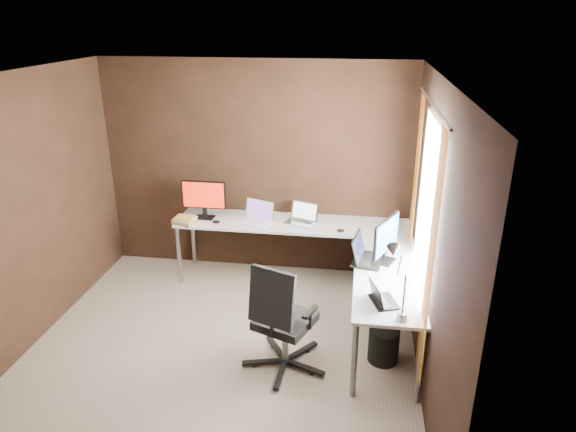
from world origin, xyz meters
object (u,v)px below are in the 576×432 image
Objects in this scene: laptop_silver at (302,218)px; laptop_black_big at (364,255)px; monitor_right at (386,238)px; book_stack at (185,220)px; laptop_white at (257,218)px; office_chair at (283,338)px; wastebasket at (384,345)px; monitor_left at (204,197)px; desk_lamp at (396,272)px; drawer_pedestal at (375,276)px; laptop_black_small at (381,298)px.

laptop_silver is 0.91× the size of laptop_black_big.
monitor_right is 2.32m from book_stack.
book_stack is at bearing -147.49° from laptop_white.
office_chair is 0.93m from wastebasket.
book_stack is 2.01m from office_chair.
book_stack is 2.60m from wastebasket.
monitor_left is 1.19× the size of laptop_black_big.
drawer_pedestal is at bearing 98.76° from desk_lamp.
monitor_right reaches higher than wastebasket.
drawer_pedestal is 0.99× the size of desk_lamp.
monitor_left is at bearing 144.44° from desk_lamp.
desk_lamp is 1.89× the size of wastebasket.
laptop_white reaches higher than laptop_black_small.
monitor_right is 0.80m from laptop_black_small.
wastebasket is (1.43, -1.35, -0.62)m from laptop_white.
laptop_black_small is 1.11× the size of book_stack.
laptop_white is at bearing 84.59° from monitor_right.
book_stack is (-2.16, 0.15, 0.47)m from drawer_pedestal.
monitor_right is at bearing -23.01° from laptop_black_small.
monitor_left is 1.16m from laptop_silver.
desk_lamp reaches higher than laptop_black_big.
book_stack is at bearing 82.68° from laptop_black_big.
desk_lamp is (0.94, -1.81, 0.33)m from laptop_silver.
book_stack is (-0.80, -0.16, -0.01)m from laptop_white.
monitor_left is 1.78× the size of book_stack.
drawer_pedestal is 1.17× the size of monitor_left.
laptop_black_small is at bearing -33.34° from book_stack.
laptop_silver reaches higher than laptop_black_small.
laptop_black_big is (0.71, -0.88, 0.01)m from laptop_silver.
drawer_pedestal is 0.58× the size of office_chair.
laptop_black_big is (1.22, -0.82, 0.00)m from laptop_white.
monitor_left is (-1.98, 0.35, 0.68)m from drawer_pedestal.
laptop_silver is 1.85m from laptop_black_small.
monitor_right is at bearing -8.27° from laptop_white.
laptop_black_small is (-0.05, -0.77, -0.21)m from monitor_right.
monitor_left reaches higher than laptop_silver.
book_stack reaches higher than wastebasket.
drawer_pedestal is 1.51m from office_chair.
monitor_right is 0.94m from desk_lamp.
laptop_black_small is at bearing -43.01° from laptop_silver.
monitor_right is 1.57× the size of wastebasket.
laptop_black_big is at bearing -24.86° from monitor_left.
laptop_white is 0.40× the size of office_chair.
laptop_white is at bearing 21.87° from laptop_black_small.
drawer_pedestal is 1.43× the size of laptop_white.
monitor_right is 0.28m from laptop_black_big.
laptop_black_big is 1.50× the size of book_stack.
book_stack is at bearing 37.69° from laptop_black_small.
drawer_pedestal is 1.20× the size of monitor_right.
laptop_black_big reaches higher than laptop_silver.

